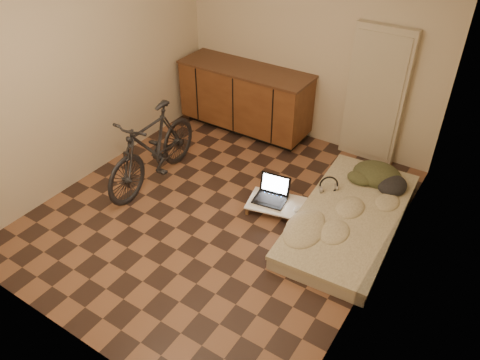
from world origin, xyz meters
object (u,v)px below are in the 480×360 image
Objects in this scene: bicycle at (152,144)px; laptop at (272,194)px; futon at (350,218)px; lap_desk at (277,204)px.

bicycle reaches higher than laptop.
futon reaches higher than lap_desk.
laptop is at bearing -172.51° from futon.
futon is 2.94× the size of lap_desk.
bicycle is 0.76× the size of futon.
bicycle is 2.24× the size of lap_desk.
lap_desk is 1.82× the size of laptop.
laptop reaches higher than futon.
bicycle is 4.06× the size of laptop.
lap_desk is 0.12m from laptop.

